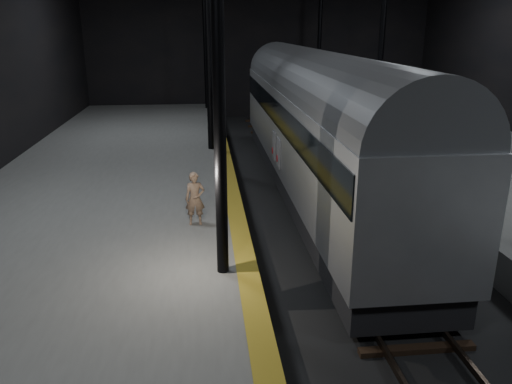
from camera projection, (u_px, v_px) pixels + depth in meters
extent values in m
plane|color=black|center=(338.00, 235.00, 15.73)|extent=(44.00, 44.00, 0.00)
cube|color=#575754|center=(93.00, 230.00, 14.81)|extent=(9.00, 43.80, 1.00)
cube|color=olive|center=(235.00, 209.00, 15.08)|extent=(0.50, 43.80, 0.01)
cube|color=#3F3328|center=(316.00, 231.00, 15.60)|extent=(0.08, 43.00, 0.14)
cube|color=#3F3328|center=(361.00, 229.00, 15.75)|extent=(0.08, 43.00, 0.14)
cube|color=black|center=(339.00, 233.00, 15.71)|extent=(2.40, 42.00, 0.12)
cylinder|color=black|center=(218.00, 39.00, 9.68)|extent=(0.26, 0.26, 10.00)
cylinder|color=black|center=(208.00, 33.00, 21.00)|extent=(0.26, 0.26, 10.00)
cylinder|color=black|center=(382.00, 32.00, 21.78)|extent=(0.26, 0.26, 10.00)
cylinder|color=black|center=(205.00, 31.00, 32.33)|extent=(0.26, 0.26, 10.00)
cylinder|color=black|center=(320.00, 31.00, 33.10)|extent=(0.26, 0.26, 10.00)
cube|color=#A1A3A9|center=(314.00, 130.00, 18.74)|extent=(2.90, 19.98, 3.00)
cube|color=black|center=(312.00, 178.00, 19.34)|extent=(2.65, 19.58, 0.85)
cube|color=black|center=(314.00, 111.00, 18.52)|extent=(2.96, 19.68, 0.90)
cylinder|color=slate|center=(315.00, 90.00, 18.27)|extent=(2.84, 19.78, 2.84)
cube|color=black|center=(369.00, 269.00, 12.85)|extent=(1.80, 2.20, 0.35)
cube|color=black|center=(283.00, 146.00, 26.05)|extent=(1.80, 2.20, 0.35)
cube|color=silver|center=(279.00, 153.00, 17.84)|extent=(0.04, 0.75, 1.05)
cube|color=silver|center=(274.00, 145.00, 18.97)|extent=(0.04, 0.75, 1.05)
cylinder|color=red|center=(277.00, 158.00, 18.09)|extent=(0.03, 0.26, 0.26)
cylinder|color=red|center=(273.00, 151.00, 19.22)|extent=(0.03, 0.26, 0.26)
imported|color=#8B6C55|center=(195.00, 199.00, 13.69)|extent=(0.55, 0.37, 1.49)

